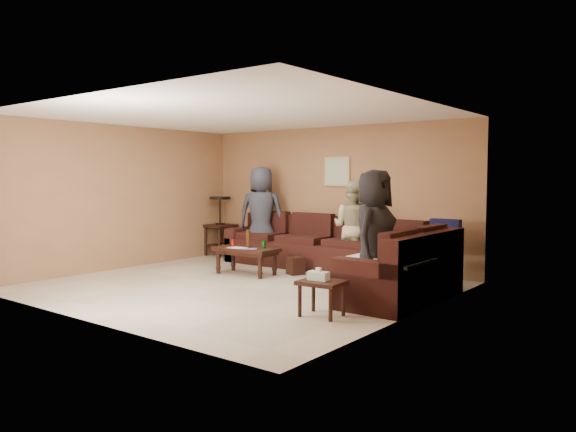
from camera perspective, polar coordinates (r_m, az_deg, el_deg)
The scene contains 10 objects.
room at distance 8.16m, azimuth -5.06°, elevation 4.39°, with size 5.60×5.50×2.50m.
sectional_sofa at distance 8.96m, azimuth 5.48°, elevation -4.22°, with size 4.65×2.90×0.97m.
coffee_table at distance 9.26m, azimuth -4.30°, elevation -3.62°, with size 1.10×0.59×0.73m.
end_table_left at distance 11.49m, azimuth -6.91°, elevation -0.90°, with size 0.56×0.56×1.20m.
side_table_right at distance 6.51m, azimuth 3.38°, elevation -6.98°, with size 0.53×0.45×0.56m.
waste_bin at distance 9.26m, azimuth 0.76°, elevation -5.08°, with size 0.24×0.24×0.29m, color black.
wall_art at distance 10.07m, azimuth 5.00°, elevation 4.53°, with size 0.52×0.04×0.52m.
person_left at distance 10.55m, azimuth -2.72°, elevation 0.17°, with size 0.88×0.57×1.80m, color #2F3442.
person_middle at distance 9.36m, azimuth 6.67°, elevation -1.12°, with size 0.75×0.59×1.55m, color #B6AF87.
person_right at distance 7.14m, azimuth 8.72°, elevation -2.13°, with size 0.83×0.54×1.70m, color black.
Camera 1 is at (5.53, -6.00, 1.60)m, focal length 35.00 mm.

